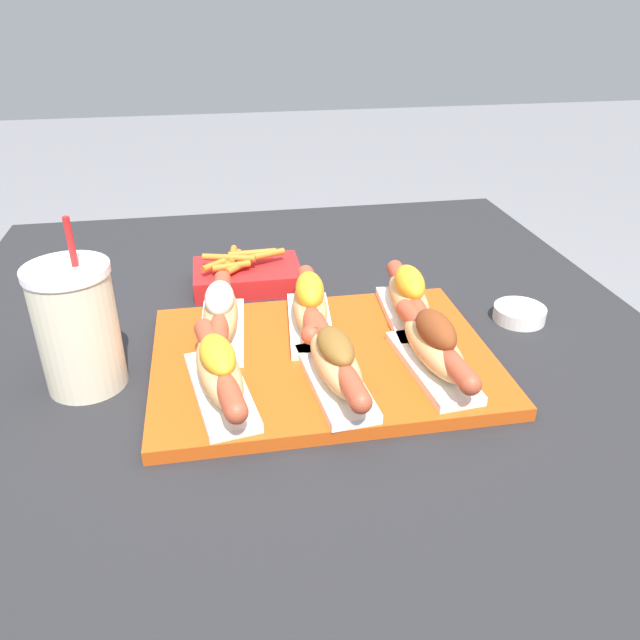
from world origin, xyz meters
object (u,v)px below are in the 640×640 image
serving_tray (323,359)px  hot_dog_0 (219,371)px  hot_dog_1 (335,362)px  hot_dog_2 (434,346)px  hot_dog_5 (409,298)px  sauce_bowl (520,313)px  drink_cup (77,327)px  fries_basket (247,275)px  hot_dog_4 (309,304)px  hot_dog_3 (221,312)px

serving_tray → hot_dog_0: size_ratio=2.09×
hot_dog_1 → hot_dog_2: hot_dog_2 is taller
hot_dog_5 → sauce_bowl: hot_dog_5 is taller
drink_cup → hot_dog_1: bearing=-15.5°
drink_cup → fries_basket: size_ratio=1.26×
serving_tray → hot_dog_4: size_ratio=2.08×
serving_tray → hot_dog_5: size_ratio=2.07×
hot_dog_4 → fries_basket: size_ratio=1.22×
hot_dog_0 → fries_basket: bearing=80.8°
hot_dog_3 → hot_dog_4: 0.13m
serving_tray → hot_dog_5: 0.16m
sauce_bowl → drink_cup: size_ratio=0.35×
hot_dog_3 → sauce_bowl: 0.45m
serving_tray → sauce_bowl: size_ratio=5.75×
hot_dog_5 → fries_basket: bearing=138.4°
hot_dog_1 → fries_basket: size_ratio=1.22×
hot_dog_0 → hot_dog_5: 0.31m
hot_dog_2 → hot_dog_4: 0.20m
hot_dog_1 → sauce_bowl: 0.35m
hot_dog_1 → hot_dog_4: bearing=92.6°
sauce_bowl → drink_cup: drink_cup is taller
serving_tray → hot_dog_3: bearing=149.4°
hot_dog_0 → sauce_bowl: hot_dog_0 is taller
hot_dog_2 → hot_dog_5: 0.14m
hot_dog_3 → fries_basket: 0.20m
hot_dog_0 → fries_basket: (0.06, 0.34, -0.03)m
serving_tray → hot_dog_3: hot_dog_3 is taller
hot_dog_0 → sauce_bowl: bearing=17.6°
hot_dog_0 → hot_dog_5: (0.28, 0.14, 0.00)m
fries_basket → hot_dog_1: bearing=-76.3°
hot_dog_0 → drink_cup: 0.19m
hot_dog_1 → fries_basket: (-0.08, 0.34, -0.03)m
drink_cup → fries_basket: drink_cup is taller
hot_dog_3 → sauce_bowl: (0.45, -0.00, -0.04)m
fries_basket → hot_dog_4: bearing=-68.1°
hot_dog_4 → serving_tray: bearing=-86.0°
hot_dog_3 → drink_cup: 0.19m
hot_dog_3 → fries_basket: bearing=75.9°
hot_dog_2 → hot_dog_5: bearing=86.1°
drink_cup → serving_tray: bearing=-1.5°
hot_dog_4 → sauce_bowl: hot_dog_4 is taller
serving_tray → hot_dog_1: bearing=-88.8°
hot_dog_0 → hot_dog_4: hot_dog_4 is taller
hot_dog_4 → sauce_bowl: bearing=-0.6°
hot_dog_2 → drink_cup: drink_cup is taller
drink_cup → hot_dog_0: bearing=-25.6°
hot_dog_2 → drink_cup: size_ratio=0.97×
fries_basket → hot_dog_2: bearing=-57.4°
serving_tray → hot_dog_2: hot_dog_2 is taller
drink_cup → fries_basket: (0.22, 0.26, -0.06)m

